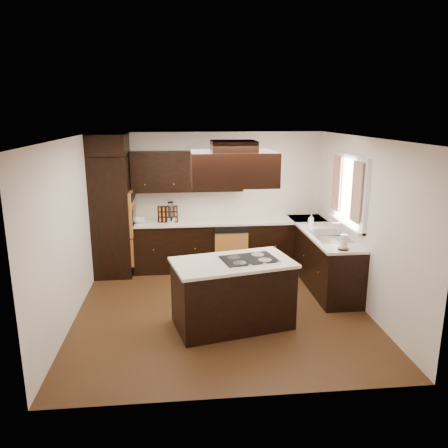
{
  "coord_description": "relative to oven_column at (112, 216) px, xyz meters",
  "views": [
    {
      "loc": [
        -0.57,
        -5.96,
        2.82
      ],
      "look_at": [
        0.1,
        0.6,
        1.15
      ],
      "focal_mm": 35.0,
      "sensor_mm": 36.0,
      "label": 1
    }
  ],
  "objects": [
    {
      "name": "blender_pitcher",
      "position": [
        1.03,
        -0.0,
        0.09
      ],
      "size": [
        0.13,
        0.13,
        0.26
      ],
      "primitive_type": "cone",
      "color": "silver",
      "rests_on": "blender_base"
    },
    {
      "name": "paper_towel",
      "position": [
        3.52,
        -1.88,
        -0.03
      ],
      "size": [
        0.11,
        0.11,
        0.23
      ],
      "primitive_type": "cylinder",
      "rotation": [
        0.0,
        0.0,
        -0.05
      ],
      "color": "white",
      "rests_on": "countertop_right"
    },
    {
      "name": "curtain_left",
      "position": [
        3.79,
        -1.57,
        0.64
      ],
      "size": [
        0.02,
        0.34,
        0.9
      ],
      "primitive_type": "cube",
      "color": "beige",
      "rests_on": "wall_right"
    },
    {
      "name": "countertop_right",
      "position": [
        3.56,
        -0.8,
        -0.16
      ],
      "size": [
        0.63,
        2.4,
        0.04
      ],
      "primitive_type": "cube",
      "color": "white",
      "rests_on": "base_cabinets_right"
    },
    {
      "name": "mixing_bowl",
      "position": [
        0.48,
        0.05,
        -0.11
      ],
      "size": [
        0.32,
        0.32,
        0.07
      ],
      "primitive_type": "imported",
      "rotation": [
        0.0,
        0.0,
        0.14
      ],
      "color": "white",
      "rests_on": "countertop_back"
    },
    {
      "name": "island_top",
      "position": [
        1.88,
        -2.21,
        -0.16
      ],
      "size": [
        1.73,
        1.21,
        0.04
      ],
      "primitive_type": "cube",
      "rotation": [
        0.0,
        0.0,
        0.22
      ],
      "color": "white",
      "rests_on": "island"
    },
    {
      "name": "floor",
      "position": [
        1.78,
        -1.71,
        -1.07
      ],
      "size": [
        4.2,
        4.2,
        0.02
      ],
      "primitive_type": "cube",
      "color": "brown",
      "rests_on": "ground"
    },
    {
      "name": "wall_right",
      "position": [
        3.88,
        -1.71,
        0.19
      ],
      "size": [
        0.02,
        4.2,
        2.5
      ],
      "primitive_type": "cube",
      "color": "#F1DECF",
      "rests_on": "ground"
    },
    {
      "name": "cooktop",
      "position": [
        2.1,
        -2.16,
        -0.13
      ],
      "size": [
        0.81,
        0.63,
        0.01
      ],
      "primitive_type": "cube",
      "rotation": [
        0.0,
        0.0,
        0.22
      ],
      "color": "black",
      "rests_on": "island_top"
    },
    {
      "name": "hood_duct",
      "position": [
        1.88,
        -2.25,
        1.38
      ],
      "size": [
        0.55,
        0.5,
        0.13
      ],
      "primitive_type": "cube",
      "color": "black",
      "rests_on": "ceiling"
    },
    {
      "name": "island",
      "position": [
        1.88,
        -2.21,
        -0.62
      ],
      "size": [
        1.67,
        1.14,
        0.88
      ],
      "primitive_type": "cube",
      "rotation": [
        0.0,
        0.0,
        0.22
      ],
      "color": "black",
      "rests_on": "floor"
    },
    {
      "name": "blender_base",
      "position": [
        1.03,
        -0.0,
        -0.09
      ],
      "size": [
        0.15,
        0.15,
        0.1
      ],
      "primitive_type": "cylinder",
      "color": "silver",
      "rests_on": "countertop_back"
    },
    {
      "name": "range_hood",
      "position": [
        1.88,
        -2.25,
        1.1
      ],
      "size": [
        1.05,
        0.72,
        0.42
      ],
      "primitive_type": "cube",
      "color": "black",
      "rests_on": "ceiling"
    },
    {
      "name": "window_frame",
      "position": [
        3.85,
        -1.16,
        0.59
      ],
      "size": [
        0.06,
        1.32,
        1.12
      ],
      "primitive_type": "cube",
      "color": "white",
      "rests_on": "wall_right"
    },
    {
      "name": "curtain_right",
      "position": [
        3.79,
        -0.74,
        0.64
      ],
      "size": [
        0.02,
        0.34,
        0.9
      ],
      "primitive_type": "cube",
      "color": "beige",
      "rests_on": "wall_right"
    },
    {
      "name": "wall_left",
      "position": [
        -0.33,
        -1.71,
        0.19
      ],
      "size": [
        0.02,
        4.2,
        2.5
      ],
      "primitive_type": "cube",
      "color": "#F1DECF",
      "rests_on": "ground"
    },
    {
      "name": "dishwasher_front",
      "position": [
        2.1,
        -0.2,
        -0.66
      ],
      "size": [
        0.6,
        0.05,
        0.72
      ],
      "primitive_type": "cube",
      "color": "orange",
      "rests_on": "floor"
    },
    {
      "name": "sink_rim",
      "position": [
        3.58,
        -1.16,
        -0.14
      ],
      "size": [
        0.52,
        0.84,
        0.01
      ],
      "primitive_type": "cube",
      "color": "silver",
      "rests_on": "countertop_right"
    },
    {
      "name": "base_cabinets_back",
      "position": [
        1.81,
        0.09,
        -0.62
      ],
      "size": [
        2.93,
        0.6,
        0.88
      ],
      "primitive_type": "cube",
      "color": "black",
      "rests_on": "floor"
    },
    {
      "name": "spice_rack",
      "position": [
        0.98,
        0.04,
        0.01
      ],
      "size": [
        0.36,
        0.11,
        0.3
      ],
      "primitive_type": "cube",
      "rotation": [
        0.0,
        0.0,
        -0.06
      ],
      "color": "black",
      "rests_on": "countertop_back"
    },
    {
      "name": "oven_column",
      "position": [
        0.0,
        0.0,
        0.0
      ],
      "size": [
        0.65,
        0.75,
        2.12
      ],
      "primitive_type": "cube",
      "color": "black",
      "rests_on": "floor"
    },
    {
      "name": "window_pane",
      "position": [
        3.87,
        -1.16,
        0.59
      ],
      "size": [
        0.0,
        1.2,
        1.0
      ],
      "primitive_type": "cube",
      "color": "white",
      "rests_on": "wall_right"
    },
    {
      "name": "soap_bottle",
      "position": [
        3.47,
        -0.47,
        -0.04
      ],
      "size": [
        0.12,
        0.12,
        0.21
      ],
      "primitive_type": "imported",
      "rotation": [
        0.0,
        0.0,
        -0.33
      ],
      "color": "white",
      "rests_on": "countertop_right"
    },
    {
      "name": "wall_back",
      "position": [
        1.78,
        0.4,
        0.19
      ],
      "size": [
        4.2,
        0.02,
        2.5
      ],
      "primitive_type": "cube",
      "color": "#F1DECF",
      "rests_on": "ground"
    },
    {
      "name": "upper_cabinets",
      "position": [
        1.34,
        0.23,
        0.75
      ],
      "size": [
        2.0,
        0.34,
        0.72
      ],
      "primitive_type": "cube",
      "color": "black",
      "rests_on": "wall_back"
    },
    {
      "name": "countertop_back",
      "position": [
        1.81,
        0.08,
        -0.16
      ],
      "size": [
        2.93,
        0.63,
        0.04
      ],
      "primitive_type": "cube",
      "color": "white",
      "rests_on": "base_cabinets_back"
    },
    {
      "name": "ceiling",
      "position": [
        1.78,
        -1.71,
        1.45
      ],
      "size": [
        4.2,
        4.2,
        0.02
      ],
      "primitive_type": "cube",
      "color": "silver",
      "rests_on": "ground"
    },
    {
      "name": "wall_front",
      "position": [
        1.78,
        -3.81,
        0.19
      ],
      "size": [
        4.2,
        0.02,
        2.5
      ],
      "primitive_type": "cube",
      "color": "#F1DECF",
      "rests_on": "ground"
    },
    {
      "name": "wall_oven_face",
      "position": [
        0.35,
        0.0,
        0.06
      ],
      "size": [
        0.05,
        0.62,
        0.78
      ],
      "primitive_type": "cube",
      "color": "orange",
      "rests_on": "oven_column"
    },
    {
      "name": "base_cabinets_right",
      "position": [
        3.58,
        -0.8,
        -0.62
      ],
      "size": [
        0.6,
        2.4,
        0.88
      ],
      "primitive_type": "cube",
      "color": "black",
      "rests_on": "floor"
    }
  ]
}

